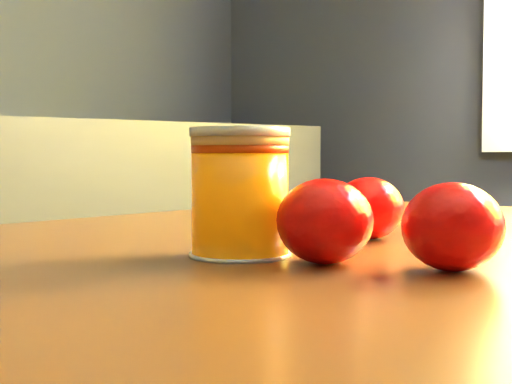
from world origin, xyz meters
TOP-DOWN VIEW (x-y plane):
  - table at (0.82, 0.32)m, footprint 1.14×0.89m
  - juice_glass at (0.74, 0.33)m, footprint 0.07×0.07m
  - orange_front at (0.76, 0.27)m, footprint 0.08×0.08m
  - orange_back at (0.88, 0.34)m, footprint 0.07×0.07m
  - orange_extra at (0.80, 0.20)m, footprint 0.08×0.08m

SIDE VIEW (x-z plane):
  - table at x=0.82m, z-range 0.28..1.05m
  - orange_back at x=0.88m, z-range 0.76..0.82m
  - orange_extra at x=0.80m, z-range 0.76..0.82m
  - orange_front at x=0.76m, z-range 0.76..0.82m
  - juice_glass at x=0.74m, z-range 0.76..0.85m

